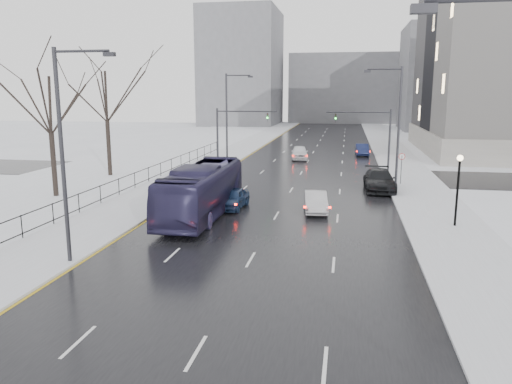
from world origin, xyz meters
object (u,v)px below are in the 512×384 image
Objects in this scene: streetlight_l_near at (66,147)px; sedan_center_far at (300,153)px; sedan_center_near at (233,198)px; sedan_right_far at (379,180)px; bus at (202,190)px; streetlight_l_far at (229,115)px; lamppost_r_mid at (458,180)px; tree_park_e at (110,176)px; mast_signal_right at (378,135)px; no_uturn_sign at (402,159)px; streetlight_r_mid at (396,124)px; tree_park_d at (56,197)px; mast_signal_left at (228,132)px; sedan_right_near at (316,202)px; sedan_right_distant at (362,150)px.

streetlight_l_near is 2.02× the size of sedan_center_far.
sedan_center_near is 0.84× the size of sedan_center_far.
bus is at bearing -139.30° from sedan_right_far.
lamppost_r_mid is (19.17, -22.00, -2.67)m from streetlight_l_far.
sedan_center_far is (7.02, 39.40, -4.74)m from streetlight_l_near.
bus reaches higher than sedan_center_far.
mast_signal_right is at bearing 8.90° from tree_park_e.
tree_park_e is 32.52m from lamppost_r_mid.
streetlight_r_mid is at bearing -104.48° from no_uturn_sign.
sedan_right_far is at bearing 15.89° from tree_park_d.
streetlight_l_far is 19.41m from no_uturn_sign.
tree_park_e is 1.11× the size of bus.
mast_signal_left reaches higher than sedan_center_far.
tree_park_d is 3.02× the size of sedan_center_near.
tree_park_d is at bearing -129.45° from sedan_center_far.
sedan_right_near is 9.72m from sedan_right_far.
mast_signal_right is 7.59m from sedan_right_far.
tree_park_e reaches higher than tree_park_d.
mast_signal_right is 1.00× the size of mast_signal_left.
mast_signal_left is (10.87, 4.00, 4.11)m from tree_park_e.
sedan_center_far is (7.02, 7.40, -4.74)m from streetlight_l_far.
no_uturn_sign is (27.00, 10.00, 2.30)m from tree_park_d.
streetlight_l_near is at bearing -127.80° from sedan_right_far.
mast_signal_left is (-14.65, 0.00, 0.00)m from mast_signal_right.
tree_park_e is 1.35× the size of streetlight_l_far.
streetlight_l_far is 2.36× the size of sedan_right_near.
bus is 16.29m from sedan_right_far.
mast_signal_left reaches higher than no_uturn_sign.
sedan_right_distant is at bearing 40.24° from tree_park_e.
sedan_right_far is (14.53, -6.88, -3.21)m from mast_signal_left.
streetlight_l_far is 22.63m from sedan_right_near.
bus is (13.00, -3.86, 1.73)m from tree_park_d.
sedan_right_far is at bearing -90.61° from sedan_right_distant.
streetlight_r_mid is 14.52m from sedan_center_near.
sedan_right_distant is at bearing 71.98° from streetlight_l_near.
lamppost_r_mid is 0.87× the size of sedan_center_far.
no_uturn_sign reaches higher than sedan_center_far.
tree_park_e is 5.00× the size of no_uturn_sign.
sedan_right_distant reaches higher than sedan_center_near.
mast_signal_right reaches higher than sedan_right_near.
bus is at bearing -142.75° from streetlight_r_mid.
streetlight_r_mid reaches higher than sedan_right_near.
streetlight_l_far is at bearing -141.14° from sedan_right_distant.
streetlight_r_mid reaches higher than no_uturn_sign.
sedan_center_near is at bearing -109.30° from sedan_right_distant.
lamppost_r_mid is (19.17, 10.00, -2.67)m from streetlight_l_near.
mast_signal_right is (15.49, -4.00, -1.51)m from streetlight_l_far.
streetlight_l_far is at bearing 98.33° from bus.
sedan_right_near is (10.64, -19.37, -4.88)m from streetlight_l_far.
tree_park_e is at bearing 171.37° from streetlight_r_mid.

